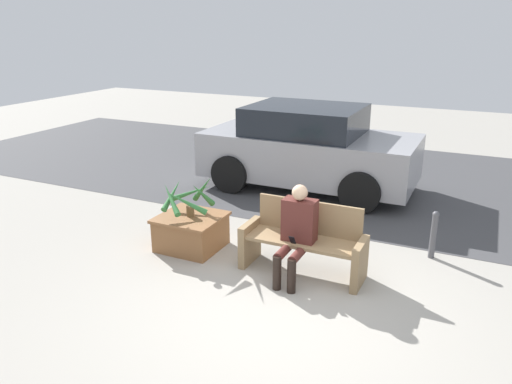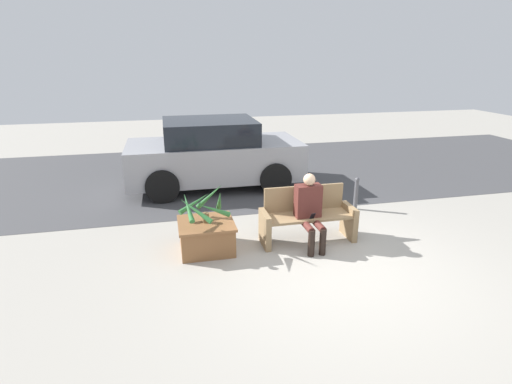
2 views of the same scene
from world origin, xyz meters
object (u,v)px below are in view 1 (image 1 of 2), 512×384
Objects in this scene: bollard_post at (434,234)px; potted_plant at (188,196)px; parked_car at (308,148)px; bench at (304,241)px; person_seated at (297,229)px; planter_box at (191,231)px.

potted_plant is at bearing -160.14° from bollard_post.
bollard_post is at bearing -40.27° from parked_car.
person_seated is at bearing -99.76° from bench.
bench is 1.80× the size of planter_box.
bench is at bearing 80.24° from person_seated.
bollard_post is (2.53, -2.14, -0.42)m from parked_car.
potted_plant is (-0.02, -0.01, 0.50)m from planter_box.
person_seated reaches higher than bench.
person_seated is 0.30× the size of parked_car.
person_seated is at bearing -6.35° from planter_box.
bollard_post is (3.09, 1.11, -0.41)m from potted_plant.
potted_plant is 1.26× the size of bollard_post.
parked_car is at bearing 80.27° from potted_plant.
planter_box is 1.30× the size of bollard_post.
parked_car reaches higher than bollard_post.
bench is 2.33× the size of bollard_post.
potted_plant is 0.21× the size of parked_car.
bench is 1.71m from potted_plant.
planter_box is 3.26m from bollard_post.
bollard_post is at bearing 41.58° from person_seated.
person_seated is at bearing -138.42° from bollard_post.
parked_car reaches higher than bench.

